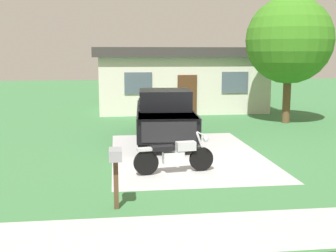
{
  "coord_description": "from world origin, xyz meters",
  "views": [
    {
      "loc": [
        -2.22,
        -13.14,
        3.17
      ],
      "look_at": [
        -0.57,
        0.21,
        0.9
      ],
      "focal_mm": 45.84,
      "sensor_mm": 36.0,
      "label": 1
    }
  ],
  "objects": [
    {
      "name": "motorcycle",
      "position": [
        -0.67,
        -2.05,
        0.47
      ],
      "size": [
        2.2,
        0.72,
        1.09
      ],
      "color": "black",
      "rests_on": "ground"
    },
    {
      "name": "mailbox",
      "position": [
        -2.24,
        -4.59,
        0.98
      ],
      "size": [
        0.26,
        0.48,
        1.26
      ],
      "color": "#4C3823",
      "rests_on": "ground"
    },
    {
      "name": "sidewalk_strip",
      "position": [
        0.0,
        -6.0,
        0.0
      ],
      "size": [
        36.0,
        1.8,
        0.01
      ],
      "primitive_type": "cube",
      "color": "#B8B8B3",
      "rests_on": "ground"
    },
    {
      "name": "neighbor_house",
      "position": [
        1.46,
        11.17,
        1.79
      ],
      "size": [
        9.6,
        5.6,
        3.5
      ],
      "color": "beige",
      "rests_on": "ground"
    },
    {
      "name": "pickup_truck",
      "position": [
        -0.43,
        2.53,
        0.95
      ],
      "size": [
        2.33,
        5.73,
        1.9
      ],
      "color": "black",
      "rests_on": "ground"
    },
    {
      "name": "driveway_pad",
      "position": [
        0.0,
        0.0,
        0.0
      ],
      "size": [
        4.7,
        7.0,
        0.01
      ],
      "primitive_type": "cube",
      "color": "#AFAFAF",
      "rests_on": "ground"
    },
    {
      "name": "ground_plane",
      "position": [
        0.0,
        0.0,
        0.0
      ],
      "size": [
        80.0,
        80.0,
        0.0
      ],
      "primitive_type": "plane",
      "color": "#3C7442"
    },
    {
      "name": "shade_tree",
      "position": [
        5.63,
        5.74,
        3.77
      ],
      "size": [
        3.92,
        3.92,
        5.74
      ],
      "color": "brown",
      "rests_on": "ground"
    }
  ]
}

